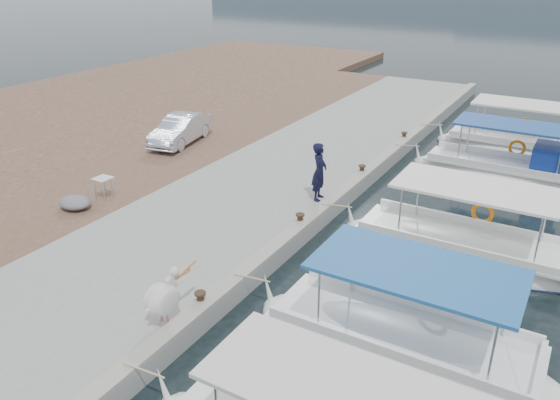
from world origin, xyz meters
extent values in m
plane|color=black|center=(0.00, 0.00, 0.00)|extent=(400.00, 400.00, 0.00)
cube|color=gray|center=(-3.00, 5.00, 0.25)|extent=(6.00, 40.00, 0.50)
cube|color=gray|center=(-0.22, 5.00, 0.56)|extent=(0.44, 40.00, 0.12)
cube|color=brown|center=(-8.00, 5.00, 0.25)|extent=(4.00, 40.00, 0.50)
cube|color=brown|center=(-18.00, 5.00, 0.24)|extent=(16.00, 60.00, 0.48)
cube|color=silver|center=(4.45, -6.07, 2.19)|extent=(4.40, 1.86, 0.08)
ellipsoid|color=white|center=(4.16, -2.17, 0.05)|extent=(7.12, 2.41, 1.30)
ellipsoid|color=navy|center=(4.16, -2.17, 0.03)|extent=(7.15, 2.46, 0.22)
cube|color=white|center=(4.16, -2.17, 0.55)|extent=(5.83, 2.08, 0.08)
cube|color=#205FA4|center=(4.34, -2.17, 2.19)|extent=(4.27, 2.22, 0.08)
cylinder|color=silver|center=(2.56, -3.08, 1.35)|extent=(0.05, 0.05, 1.60)
torus|color=orange|center=(4.46, -1.03, 1.00)|extent=(0.68, 0.12, 0.68)
ellipsoid|color=white|center=(4.27, 2.91, 0.05)|extent=(7.34, 2.32, 1.30)
ellipsoid|color=navy|center=(4.27, 2.91, 0.03)|extent=(7.37, 2.37, 0.22)
cube|color=white|center=(4.27, 2.91, 0.55)|extent=(6.02, 2.00, 0.08)
cube|color=white|center=(4.45, 2.91, 2.19)|extent=(4.40, 2.14, 0.08)
cylinder|color=silver|center=(2.62, 2.04, 1.35)|extent=(0.05, 0.05, 1.60)
torus|color=orange|center=(4.57, 4.01, 1.00)|extent=(0.68, 0.12, 0.68)
ellipsoid|color=white|center=(4.18, 10.09, 0.05)|extent=(7.17, 2.15, 1.30)
ellipsoid|color=navy|center=(4.18, 10.09, 0.03)|extent=(7.20, 2.19, 0.22)
cube|color=white|center=(4.18, 10.09, 0.55)|extent=(5.88, 1.85, 0.08)
cube|color=#1D4792|center=(4.36, 10.09, 2.19)|extent=(4.30, 1.98, 0.08)
cylinder|color=silver|center=(2.57, 9.28, 1.35)|extent=(0.05, 0.05, 1.60)
torus|color=orange|center=(4.48, 11.11, 1.00)|extent=(0.68, 0.12, 0.68)
cube|color=navy|center=(5.80, 10.09, 1.10)|extent=(1.20, 1.51, 1.00)
ellipsoid|color=white|center=(3.96, 13.78, 0.05)|extent=(6.72, 2.36, 1.30)
ellipsoid|color=navy|center=(3.96, 13.78, 0.03)|extent=(6.75, 2.41, 0.22)
cube|color=white|center=(3.96, 13.78, 0.55)|extent=(5.51, 2.03, 0.08)
cube|color=white|center=(4.13, 13.78, 2.19)|extent=(4.03, 2.17, 0.08)
cylinder|color=silver|center=(2.45, 12.89, 1.35)|extent=(0.05, 0.05, 1.60)
torus|color=orange|center=(4.26, 14.90, 1.00)|extent=(0.68, 0.12, 0.68)
cylinder|color=black|center=(-0.35, -3.50, 0.65)|extent=(0.18, 0.18, 0.30)
cylinder|color=black|center=(-0.35, -3.50, 0.80)|extent=(0.28, 0.28, 0.05)
cylinder|color=black|center=(-0.35, 1.50, 0.65)|extent=(0.18, 0.18, 0.30)
cylinder|color=black|center=(-0.35, 1.50, 0.80)|extent=(0.28, 0.28, 0.05)
cylinder|color=black|center=(-0.35, 6.50, 0.65)|extent=(0.18, 0.18, 0.30)
cylinder|color=black|center=(-0.35, 6.50, 0.80)|extent=(0.28, 0.28, 0.05)
cylinder|color=black|center=(-0.35, 11.50, 0.65)|extent=(0.18, 0.18, 0.30)
cylinder|color=black|center=(-0.35, 11.50, 0.80)|extent=(0.28, 0.28, 0.05)
cylinder|color=tan|center=(-0.72, -4.46, 0.69)|extent=(0.06, 0.06, 0.37)
cylinder|color=tan|center=(-0.54, -4.47, 0.69)|extent=(0.06, 0.06, 0.37)
ellipsoid|color=silver|center=(-0.63, -4.46, 1.10)|extent=(0.59, 0.91, 0.69)
cylinder|color=silver|center=(-0.61, -4.15, 1.39)|extent=(0.17, 0.33, 0.37)
sphere|color=silver|center=(-0.60, -4.04, 1.60)|extent=(0.23, 0.23, 0.23)
cone|color=#EAA566|center=(-0.58, -3.69, 1.50)|extent=(0.16, 0.68, 0.27)
imported|color=black|center=(-0.70, 3.49, 1.50)|extent=(0.62, 0.81, 2.00)
imported|color=silver|center=(-8.79, 5.98, 1.12)|extent=(1.95, 3.92, 1.24)
ellipsoid|color=slate|center=(-7.29, -1.22, 0.70)|extent=(1.10, 0.90, 0.40)
cylinder|color=silver|center=(-7.32, -0.31, 0.85)|extent=(0.06, 0.06, 0.70)
cylinder|color=silver|center=(-6.92, -0.31, 0.85)|extent=(0.06, 0.06, 0.70)
cylinder|color=silver|center=(-7.32, 0.09, 0.85)|extent=(0.06, 0.06, 0.70)
cylinder|color=silver|center=(-6.92, 0.09, 0.85)|extent=(0.06, 0.06, 0.70)
cube|color=white|center=(-7.12, -0.11, 1.21)|extent=(0.55, 0.55, 0.03)
camera|label=1|loc=(6.76, -11.96, 8.06)|focal=35.00mm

